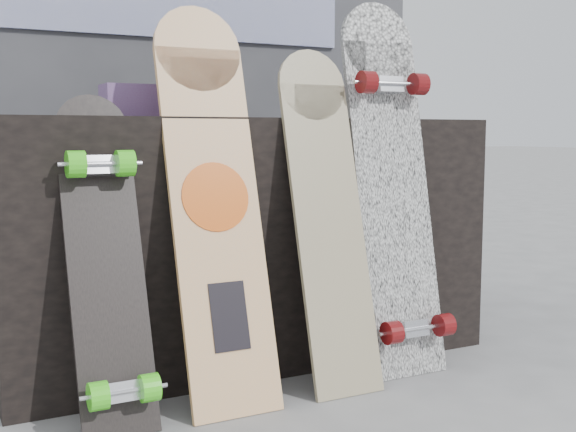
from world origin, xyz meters
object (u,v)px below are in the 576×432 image
longboard_celtic (327,207)px  skateboard_dark (106,256)px  vendor_table (240,238)px  longboard_geisha (214,192)px  longboard_cascadia (393,179)px

longboard_celtic → skateboard_dark: (-0.66, 0.00, -0.10)m
skateboard_dark → longboard_celtic: bearing=-0.1°
vendor_table → longboard_geisha: (-0.23, -0.35, 0.19)m
skateboard_dark → longboard_geisha: bearing=5.3°
vendor_table → longboard_geisha: size_ratio=1.43×
longboard_cascadia → skateboard_dark: (-0.92, -0.04, -0.17)m
longboard_celtic → skateboard_dark: longboard_celtic is taller
longboard_celtic → vendor_table: bearing=107.2°
longboard_geisha → longboard_cascadia: 0.61m
longboard_geisha → longboard_celtic: longboard_geisha is taller
longboard_celtic → skateboard_dark: bearing=179.9°
vendor_table → longboard_cascadia: bearing=-42.2°
longboard_geisha → longboard_cascadia: bearing=0.6°
longboard_geisha → longboard_celtic: bearing=-4.9°
longboard_geisha → longboard_cascadia: (0.61, 0.01, 0.02)m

